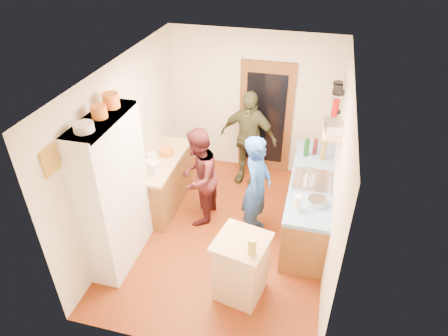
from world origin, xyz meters
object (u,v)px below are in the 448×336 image
at_px(hutch_body, 114,194).
at_px(island_base, 241,269).
at_px(person_hob, 258,189).
at_px(person_left, 201,176).
at_px(person_back, 249,138).
at_px(right_counter_base, 309,204).

distance_m(hutch_body, island_base, 1.91).
bearing_deg(person_hob, person_left, 86.11).
bearing_deg(person_left, island_base, 36.02).
relative_size(hutch_body, island_base, 2.56).
relative_size(person_hob, person_left, 1.04).
bearing_deg(person_left, person_back, 159.11).
distance_m(island_base, person_back, 2.62).
xyz_separation_m(person_hob, person_left, (-0.91, 0.14, -0.03)).
bearing_deg(right_counter_base, island_base, -115.18).
bearing_deg(person_left, right_counter_base, 98.89).
distance_m(person_hob, person_left, 0.93).
bearing_deg(island_base, right_counter_base, 64.82).
bearing_deg(hutch_body, person_left, 51.80).
relative_size(person_left, person_back, 0.92).
relative_size(hutch_body, person_hob, 1.32).
xyz_separation_m(hutch_body, right_counter_base, (2.50, 1.30, -0.68)).
bearing_deg(hutch_body, person_hob, 27.95).
xyz_separation_m(hutch_body, island_base, (1.77, -0.25, -0.67)).
height_order(island_base, person_hob, person_hob).
distance_m(right_counter_base, person_left, 1.71).
height_order(hutch_body, right_counter_base, hutch_body).
xyz_separation_m(right_counter_base, person_hob, (-0.74, -0.37, 0.41)).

